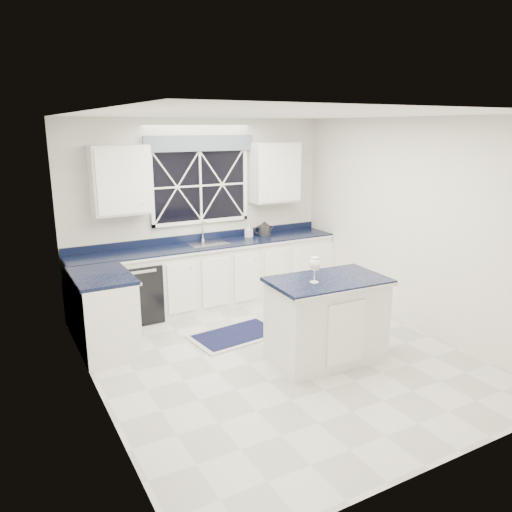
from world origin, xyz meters
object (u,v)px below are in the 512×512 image
kettle (264,229)px  soap_bottle (249,231)px  dishwasher (136,290)px  wine_glass (315,265)px  faucet (203,231)px  island (326,319)px

kettle → soap_bottle: (-0.27, -0.01, -0.00)m
dishwasher → wine_glass: bearing=-60.1°
faucet → soap_bottle: faucet is taller
kettle → wine_glass: 2.53m
island → kettle: kettle is taller
island → wine_glass: size_ratio=4.74×
wine_glass → faucet: bearing=95.1°
dishwasher → wine_glass: size_ratio=2.94×
dishwasher → faucet: faucet is taller
dishwasher → island: island is taller
kettle → soap_bottle: kettle is taller
faucet → island: (0.43, -2.46, -0.62)m
soap_bottle → wine_glass: bearing=-101.5°
island → soap_bottle: 2.45m
island → wine_glass: bearing=-167.6°
wine_glass → soap_bottle: (0.49, 2.40, -0.11)m
island → wine_glass: 0.70m
dishwasher → soap_bottle: 1.92m
island → wine_glass: wine_glass is taller
faucet → wine_glass: faucet is taller
wine_glass → dishwasher: bearing=119.9°
kettle → soap_bottle: size_ratio=1.54×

